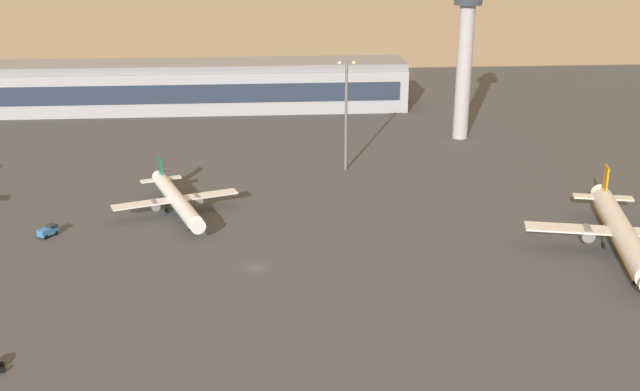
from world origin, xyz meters
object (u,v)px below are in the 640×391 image
at_px(control_tower, 465,47).
at_px(airplane_terminal_side, 622,232).
at_px(apron_light_west, 346,109).
at_px(airplane_mid_apron, 176,199).
at_px(cargo_loader, 48,231).

bearing_deg(control_tower, airplane_terminal_side, -83.80).
distance_m(airplane_terminal_side, apron_light_west, 75.19).
bearing_deg(control_tower, airplane_mid_apron, -143.05).
height_order(airplane_terminal_side, apron_light_west, apron_light_west).
height_order(airplane_terminal_side, cargo_loader, airplane_terminal_side).
distance_m(control_tower, airplane_terminal_side, 90.17).
height_order(control_tower, airplane_terminal_side, control_tower).
bearing_deg(airplane_terminal_side, cargo_loader, 4.59).
xyz_separation_m(airplane_terminal_side, apron_light_west, (-47.08, 57.47, 11.59)).
relative_size(control_tower, cargo_loader, 10.44).
bearing_deg(airplane_terminal_side, apron_light_west, -37.30).
bearing_deg(airplane_mid_apron, control_tower, -162.71).
relative_size(cargo_loader, apron_light_west, 0.16).
bearing_deg(apron_light_west, control_tower, 37.95).
height_order(control_tower, cargo_loader, control_tower).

